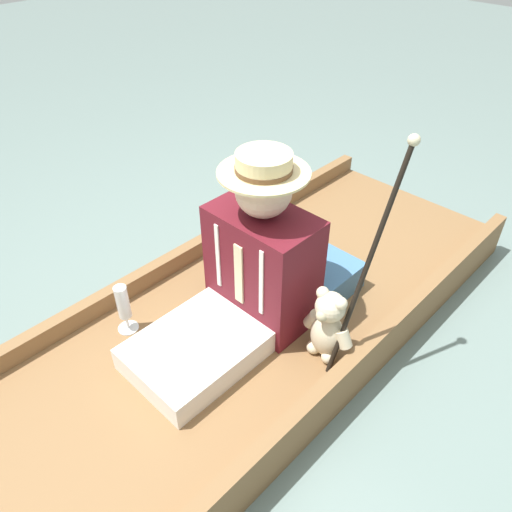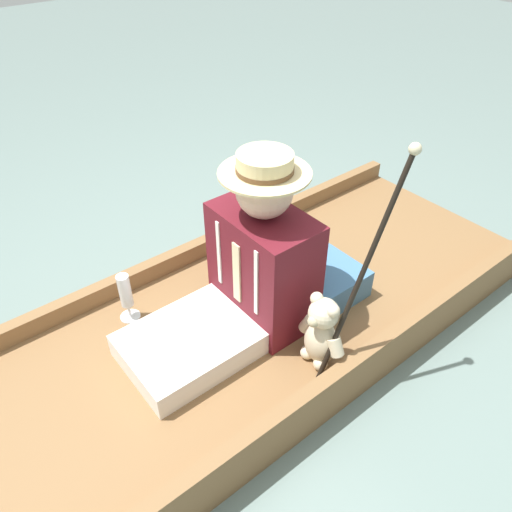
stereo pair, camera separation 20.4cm
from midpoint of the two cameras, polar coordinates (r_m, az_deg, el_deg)
name	(u,v)px [view 2 (the right image)]	position (r m, az deg, el deg)	size (l,w,h in m)	color
ground_plane	(241,343)	(2.35, 0.84, -10.03)	(16.00, 16.00, 0.00)	slate
punt_boat	(241,331)	(2.29, 0.86, -8.68)	(1.09, 3.02, 0.24)	brown
seat_cushion	(317,274)	(2.40, 9.42, -2.14)	(0.43, 0.30, 0.14)	teal
seated_person	(247,272)	(2.06, 1.85, -1.93)	(0.45, 0.83, 0.79)	white
teddy_bear	(321,333)	(2.01, 10.39, -8.76)	(0.23, 0.14, 0.34)	beige
wine_glass	(125,293)	(2.21, -12.16, -4.31)	(0.09, 0.09, 0.24)	silver
walking_cane	(371,254)	(1.82, 16.12, 0.08)	(0.04, 0.37, 0.91)	black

